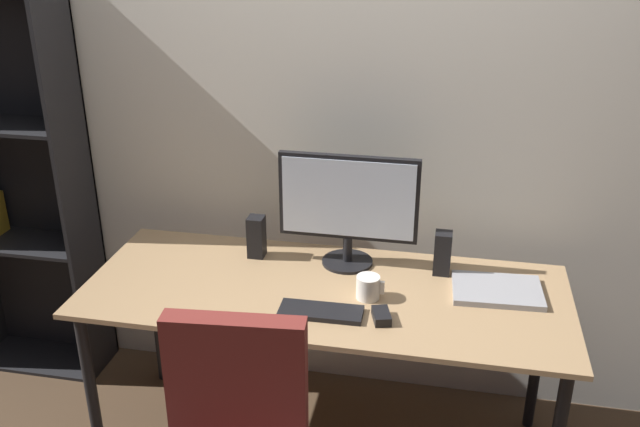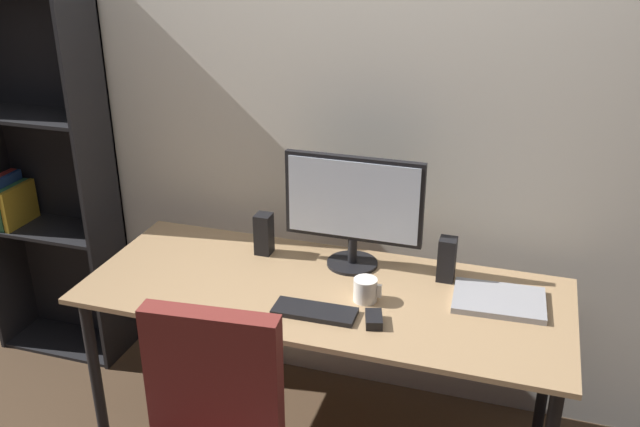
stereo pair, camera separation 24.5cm
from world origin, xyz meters
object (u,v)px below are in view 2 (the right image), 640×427
(coffee_mug, at_px, (366,290))
(speaker_right, at_px, (447,259))
(monitor, at_px, (353,205))
(laptop, at_px, (499,300))
(mouse, at_px, (374,319))
(desk, at_px, (324,307))
(bookshelf, at_px, (44,175))
(keyboard, at_px, (315,312))
(speaker_left, at_px, (264,234))

(coffee_mug, xyz_separation_m, speaker_right, (0.25, 0.24, 0.04))
(monitor, relative_size, coffee_mug, 5.29)
(laptop, distance_m, speaker_right, 0.25)
(mouse, distance_m, laptop, 0.47)
(desk, xyz_separation_m, bookshelf, (-1.47, 0.36, 0.23))
(monitor, distance_m, laptop, 0.63)
(coffee_mug, height_order, laptop, coffee_mug)
(keyboard, bearing_deg, coffee_mug, 43.03)
(desk, relative_size, coffee_mug, 17.57)
(speaker_left, bearing_deg, bookshelf, 172.67)
(coffee_mug, distance_m, bookshelf, 1.68)
(keyboard, distance_m, mouse, 0.21)
(speaker_right, xyz_separation_m, bookshelf, (-1.88, 0.15, 0.07))
(laptop, bearing_deg, monitor, 165.07)
(monitor, height_order, speaker_right, monitor)
(speaker_left, bearing_deg, laptop, -6.91)
(speaker_right, bearing_deg, keyboard, -136.14)
(coffee_mug, distance_m, laptop, 0.47)
(speaker_left, relative_size, bookshelf, 0.09)
(mouse, height_order, laptop, mouse)
(laptop, bearing_deg, speaker_right, 148.10)
(speaker_right, bearing_deg, monitor, 178.77)
(laptop, height_order, speaker_right, speaker_right)
(keyboard, height_order, laptop, laptop)
(desk, bearing_deg, mouse, -36.74)
(monitor, height_order, speaker_left, monitor)
(desk, bearing_deg, coffee_mug, -11.15)
(desk, relative_size, bookshelf, 0.97)
(desk, distance_m, speaker_right, 0.49)
(laptop, bearing_deg, keyboard, -159.01)
(desk, relative_size, speaker_right, 10.46)
(keyboard, relative_size, bookshelf, 0.16)
(coffee_mug, relative_size, speaker_right, 0.60)
(desk, distance_m, laptop, 0.63)
(keyboard, bearing_deg, monitor, 84.58)
(desk, relative_size, laptop, 5.56)
(laptop, height_order, bookshelf, bookshelf)
(speaker_left, bearing_deg, mouse, -34.65)
(desk, distance_m, mouse, 0.30)
(mouse, relative_size, speaker_right, 0.56)
(monitor, relative_size, bookshelf, 0.29)
(keyboard, distance_m, speaker_right, 0.55)
(desk, distance_m, coffee_mug, 0.21)
(desk, bearing_deg, keyboard, -83.69)
(speaker_right, bearing_deg, laptop, -28.97)
(mouse, xyz_separation_m, bookshelf, (-1.70, 0.53, 0.14))
(speaker_left, bearing_deg, monitor, 1.23)
(mouse, bearing_deg, bookshelf, 146.80)
(desk, xyz_separation_m, speaker_right, (0.42, 0.21, 0.16))
(speaker_left, bearing_deg, desk, -33.08)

